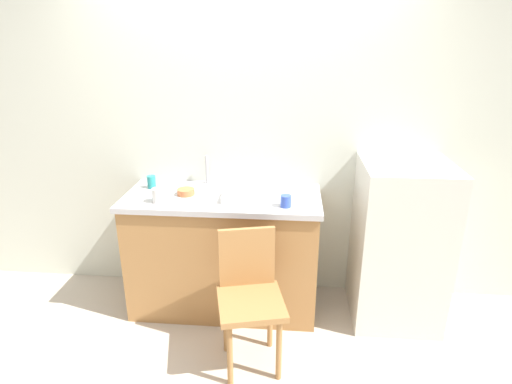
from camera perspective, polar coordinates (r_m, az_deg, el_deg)
The scene contains 12 objects.
ground_plane at distance 2.97m, azimuth -3.32°, elevation -22.20°, with size 8.00×8.00×0.00m, color #BCB2A3.
back_wall at distance 3.26m, azimuth -1.27°, elevation 7.93°, with size 4.80×0.10×2.61m, color silver.
cabinet_base at distance 3.26m, azimuth -4.36°, elevation -8.41°, with size 1.39×0.60×0.89m, color #A87542.
countertop at distance 3.06m, azimuth -4.59°, elevation -0.76°, with size 1.43×0.64×0.04m, color #B7B7BC.
faucet at distance 3.28m, azimuth -6.70°, elevation 3.07°, with size 0.02×0.02×0.22m, color #B7B7BC.
refrigerator at distance 3.23m, azimuth 18.88°, elevation -6.61°, with size 0.61×0.62×1.20m, color silver.
chair at distance 2.70m, azimuth -0.88°, elevation -13.63°, with size 0.48×0.48×0.89m.
dish_tray at distance 2.95m, azimuth -1.83°, elevation -0.62°, with size 0.28×0.20×0.05m, color white.
terracotta_bowl at distance 3.08m, azimuth -9.54°, elevation 0.02°, with size 0.13×0.13×0.04m, color #C67042.
cup_white at distance 2.97m, azimuth -13.21°, elevation -0.46°, with size 0.08×0.08×0.10m, color white.
cup_blue at distance 2.83m, azimuth 4.09°, elevation -1.24°, with size 0.07×0.07×0.08m, color blue.
cup_teal at distance 3.27m, azimuth -14.06°, elevation 1.34°, with size 0.06×0.06×0.10m, color teal.
Camera 1 is at (0.35, -2.16, 2.01)m, focal length 29.32 mm.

